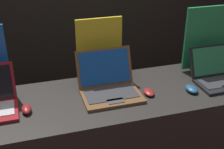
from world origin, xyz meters
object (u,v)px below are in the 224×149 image
at_px(mouse_middle, 149,92).
at_px(laptop_back, 220,74).
at_px(laptop_middle, 109,85).
at_px(promo_stand_middle, 99,51).
at_px(promo_stand_back, 207,40).
at_px(mouse_front, 26,109).
at_px(mouse_back, 192,89).

xyz_separation_m(mouse_middle, laptop_back, (0.54, 0.02, 0.04)).
height_order(laptop_middle, mouse_middle, laptop_middle).
bearing_deg(laptop_back, promo_stand_middle, 159.31).
bearing_deg(promo_stand_middle, promo_stand_back, -6.11).
xyz_separation_m(mouse_front, mouse_middle, (0.77, -0.02, -0.00)).
relative_size(laptop_middle, laptop_back, 1.02).
bearing_deg(mouse_back, laptop_middle, 165.25).
relative_size(promo_stand_middle, mouse_back, 3.91).
height_order(mouse_middle, promo_stand_back, promo_stand_back).
bearing_deg(laptop_middle, promo_stand_middle, 90.00).
xyz_separation_m(mouse_front, laptop_middle, (0.53, 0.07, 0.04)).
xyz_separation_m(mouse_front, laptop_back, (1.32, 0.01, 0.03)).
distance_m(laptop_middle, promo_stand_back, 0.82).
bearing_deg(mouse_middle, laptop_back, 2.62).
height_order(mouse_front, promo_stand_middle, promo_stand_middle).
bearing_deg(laptop_middle, laptop_back, -4.83).
height_order(laptop_back, promo_stand_back, promo_stand_back).
distance_m(mouse_front, laptop_middle, 0.54).
distance_m(promo_stand_middle, promo_stand_back, 0.79).
bearing_deg(promo_stand_back, promo_stand_middle, 173.89).
xyz_separation_m(mouse_front, promo_stand_back, (1.32, 0.22, 0.21)).
bearing_deg(promo_stand_middle, mouse_middle, -52.99).
bearing_deg(mouse_middle, mouse_front, 178.69).
height_order(mouse_middle, promo_stand_middle, promo_stand_middle).
xyz_separation_m(laptop_middle, mouse_back, (0.53, -0.14, -0.04)).
height_order(mouse_back, promo_stand_back, promo_stand_back).
relative_size(mouse_front, laptop_back, 0.29).
height_order(mouse_front, laptop_back, laptop_back).
relative_size(mouse_middle, promo_stand_middle, 0.24).
distance_m(promo_stand_middle, laptop_back, 0.86).
bearing_deg(mouse_front, promo_stand_back, 9.49).
relative_size(mouse_back, promo_stand_back, 0.23).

